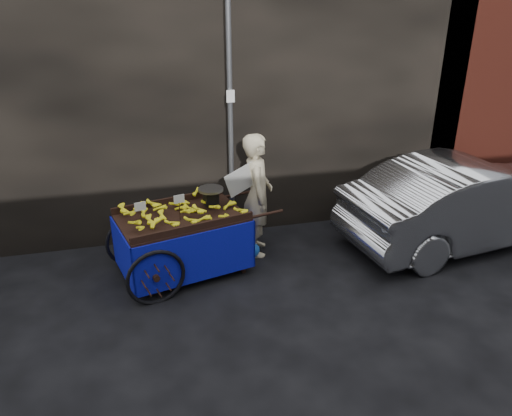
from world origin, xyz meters
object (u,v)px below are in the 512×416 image
object	(u,v)px
banana_cart	(178,223)
vendor	(257,195)
plastic_bag	(251,250)
parked_car	(470,201)

from	to	relation	value
banana_cart	vendor	world-z (taller)	vendor
vendor	plastic_bag	distance (m)	0.87
vendor	parked_car	xyz separation A→B (m)	(3.42, -0.48, -0.26)
plastic_bag	vendor	bearing A→B (deg)	51.05
banana_cart	plastic_bag	distance (m)	1.31
plastic_bag	parked_car	size ratio (longest dim) A/B	0.07
parked_car	plastic_bag	bearing A→B (deg)	77.55
plastic_bag	parked_car	distance (m)	3.63
banana_cart	parked_car	bearing A→B (deg)	-15.17
vendor	parked_car	world-z (taller)	vendor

